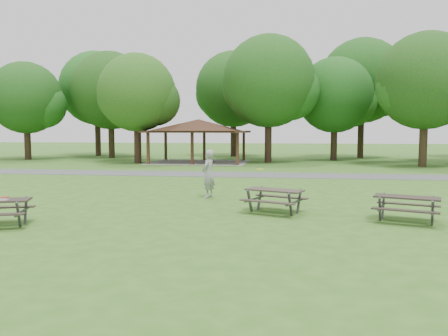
% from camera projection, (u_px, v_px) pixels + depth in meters
% --- Properties ---
extents(ground, '(160.00, 160.00, 0.00)m').
position_uv_depth(ground, '(176.00, 219.00, 13.92)').
color(ground, '#32621C').
rests_on(ground, ground).
extents(asphalt_path, '(120.00, 3.20, 0.02)m').
position_uv_depth(asphalt_path, '(230.00, 174.00, 27.73)').
color(asphalt_path, '#4A494C').
rests_on(asphalt_path, ground).
extents(pavilion, '(8.60, 7.01, 3.76)m').
position_uv_depth(pavilion, '(199.00, 127.00, 37.88)').
color(pavilion, '#3A2215').
rests_on(pavilion, ground).
extents(tree_row_b, '(7.14, 6.80, 9.28)m').
position_uv_depth(tree_row_b, '(27.00, 100.00, 41.47)').
color(tree_row_b, black).
rests_on(tree_row_b, ground).
extents(tree_row_c, '(8.19, 7.80, 10.67)m').
position_uv_depth(tree_row_c, '(112.00, 93.00, 43.89)').
color(tree_row_c, black).
rests_on(tree_row_c, ground).
extents(tree_row_d, '(6.93, 6.60, 9.27)m').
position_uv_depth(tree_row_d, '(138.00, 95.00, 36.86)').
color(tree_row_d, black).
rests_on(tree_row_d, ground).
extents(tree_row_e, '(8.40, 8.00, 11.02)m').
position_uv_depth(tree_row_e, '(270.00, 84.00, 37.73)').
color(tree_row_e, black).
rests_on(tree_row_e, ground).
extents(tree_row_f, '(7.35, 7.00, 9.55)m').
position_uv_depth(tree_row_f, '(336.00, 97.00, 40.45)').
color(tree_row_f, black).
rests_on(tree_row_f, ground).
extents(tree_row_g, '(7.77, 7.40, 10.25)m').
position_uv_depth(tree_row_g, '(427.00, 84.00, 33.18)').
color(tree_row_g, black).
rests_on(tree_row_g, ground).
extents(tree_deep_a, '(8.40, 8.00, 11.38)m').
position_uv_depth(tree_deep_a, '(98.00, 91.00, 47.70)').
color(tree_deep_a, '#321E16').
rests_on(tree_deep_a, ground).
extents(tree_deep_b, '(8.40, 8.00, 11.13)m').
position_uv_depth(tree_deep_b, '(234.00, 92.00, 46.17)').
color(tree_deep_b, black).
rests_on(tree_deep_b, ground).
extents(tree_deep_c, '(8.82, 8.40, 11.90)m').
position_uv_depth(tree_deep_c, '(363.00, 83.00, 43.36)').
color(tree_deep_c, black).
rests_on(tree_deep_c, ground).
extents(picnic_table_middle, '(2.37, 2.16, 0.84)m').
position_uv_depth(picnic_table_middle, '(274.00, 195.00, 14.93)').
color(picnic_table_middle, '#332B24').
rests_on(picnic_table_middle, ground).
extents(picnic_table_far, '(2.29, 2.06, 0.82)m').
position_uv_depth(picnic_table_far, '(407.00, 202.00, 13.42)').
color(picnic_table_far, '#2A231E').
rests_on(picnic_table_far, ground).
extents(frisbee_in_flight, '(0.36, 0.36, 0.02)m').
position_uv_depth(frisbee_in_flight, '(260.00, 169.00, 16.87)').
color(frisbee_in_flight, yellow).
rests_on(frisbee_in_flight, ground).
extents(frisbee_thrower, '(0.65, 0.83, 2.01)m').
position_uv_depth(frisbee_thrower, '(208.00, 174.00, 18.19)').
color(frisbee_thrower, gray).
rests_on(frisbee_thrower, ground).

